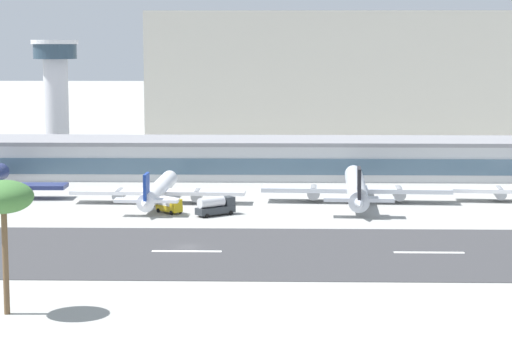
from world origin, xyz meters
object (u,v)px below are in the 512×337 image
service_box_truck_0 (169,205)px  service_fuel_truck_1 (216,206)px  distant_hotel_block (337,75)px  airliner_black_tail_gate_2 (356,188)px  palm_tree_1 (3,199)px  terminal_building (256,158)px  control_tower (56,88)px  airliner_navy_tail_gate_1 (158,191)px

service_box_truck_0 → service_fuel_truck_1: bearing=28.2°
distant_hotel_block → airliner_black_tail_gate_2: bearing=-91.6°
service_fuel_truck_1 → palm_tree_1: palm_tree_1 is taller
terminal_building → distant_hotel_block: size_ratio=1.38×
distant_hotel_block → palm_tree_1: distant_hotel_block is taller
terminal_building → palm_tree_1: size_ratio=10.70×
terminal_building → palm_tree_1: palm_tree_1 is taller
terminal_building → control_tower: (-59.41, 28.40, 16.89)m
palm_tree_1 → distant_hotel_block: bearing=76.6°
service_box_truck_0 → service_fuel_truck_1: size_ratio=0.72×
service_fuel_truck_1 → distant_hotel_block: bearing=40.0°
terminal_building → palm_tree_1: (-29.88, -133.02, 10.42)m
control_tower → service_box_truck_0: 96.45m
terminal_building → airliner_navy_tail_gate_1: 48.77m
control_tower → airliner_black_tail_gate_2: (82.68, -70.35, -18.69)m
terminal_building → palm_tree_1: bearing=-102.7°
service_box_truck_0 → palm_tree_1: palm_tree_1 is taller
terminal_building → distant_hotel_block: bearing=75.6°
terminal_building → service_fuel_truck_1: bearing=-96.8°
terminal_building → service_fuel_truck_1: (-7.03, -58.53, -3.03)m
distant_hotel_block → service_fuel_truck_1: 169.96m
service_box_truck_0 → service_fuel_truck_1: 10.28m
airliner_navy_tail_gate_1 → service_box_truck_0: bearing=-160.4°
airliner_black_tail_gate_2 → palm_tree_1: palm_tree_1 is taller
terminal_building → control_tower: size_ratio=5.32×
airliner_navy_tail_gate_1 → airliner_black_tail_gate_2: 44.16m
control_tower → service_fuel_truck_1: (52.38, -86.94, -19.92)m
control_tower → airliner_black_tail_gate_2: bearing=-40.4°
airliner_navy_tail_gate_1 → palm_tree_1: size_ratio=2.37×
control_tower → service_fuel_truck_1: control_tower is taller
control_tower → terminal_building: bearing=-25.6°
control_tower → airliner_navy_tail_gate_1: (38.57, -72.45, -19.13)m
palm_tree_1 → service_box_truck_0: bearing=80.5°
terminal_building → service_box_truck_0: bearing=-106.9°
control_tower → distant_hotel_block: bearing=42.0°
terminal_building → airliner_navy_tail_gate_1: terminal_building is taller
terminal_building → distant_hotel_block: (27.30, 106.57, 18.12)m
control_tower → palm_tree_1: size_ratio=2.01×
distant_hotel_block → airliner_navy_tail_gate_1: distant_hotel_block is taller
terminal_building → distant_hotel_block: 111.50m
control_tower → distant_hotel_block: size_ratio=0.26×
terminal_building → control_tower: bearing=154.4°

